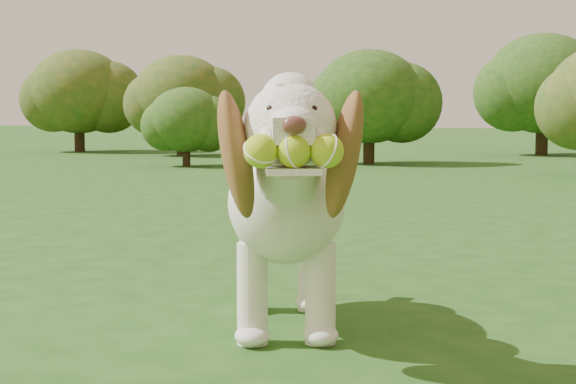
% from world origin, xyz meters
% --- Properties ---
extents(ground, '(80.00, 80.00, 0.00)m').
position_xyz_m(ground, '(0.00, 0.00, 0.00)').
color(ground, '#1A4714').
rests_on(ground, ground).
extents(dog, '(0.78, 1.32, 0.88)m').
position_xyz_m(dog, '(-0.46, -0.48, 0.47)').
color(dog, white).
rests_on(dog, ground).
extents(shrub_a, '(1.08, 1.08, 1.12)m').
position_xyz_m(shrub_a, '(-4.85, 8.05, 0.66)').
color(shrub_a, '#382314').
rests_on(shrub_a, ground).
extents(shrub_e, '(1.71, 1.71, 1.77)m').
position_xyz_m(shrub_e, '(-6.25, 10.84, 1.04)').
color(shrub_e, '#382314').
rests_on(shrub_e, ground).
extents(shrub_i, '(2.09, 2.09, 2.16)m').
position_xyz_m(shrub_i, '(-0.22, 13.02, 1.27)').
color(shrub_i, '#382314').
rests_on(shrub_i, ground).
extents(shrub_g, '(1.91, 1.91, 1.98)m').
position_xyz_m(shrub_g, '(-8.79, 11.60, 1.16)').
color(shrub_g, '#382314').
rests_on(shrub_g, ground).
extents(shrub_b, '(1.63, 1.63, 1.69)m').
position_xyz_m(shrub_b, '(-2.53, 9.45, 1.00)').
color(shrub_b, '#382314').
rests_on(shrub_b, ground).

